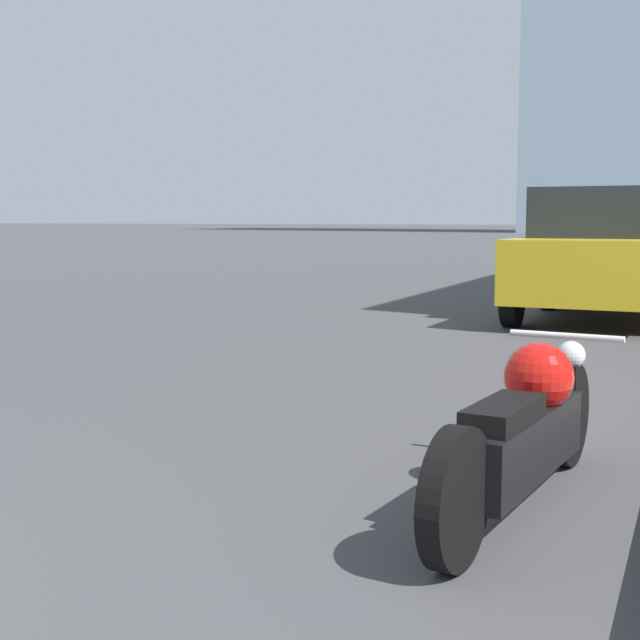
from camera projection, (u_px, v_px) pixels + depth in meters
name	position (u px, v px, depth m)	size (l,w,h in m)	color
motorcycle	(525.00, 429.00, 4.29)	(0.62, 2.31, 0.77)	black
parked_car_yellow	(596.00, 255.00, 12.07)	(1.99, 3.96, 1.79)	gold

